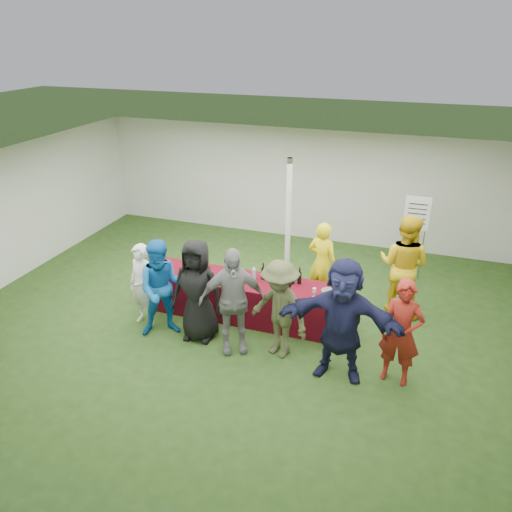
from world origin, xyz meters
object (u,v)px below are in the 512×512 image
(staff_back, at_px, (404,265))
(customer_3, at_px, (232,301))
(serving_table, at_px, (246,298))
(customer_6, at_px, (401,333))
(customer_5, at_px, (342,320))
(customer_1, at_px, (163,289))
(customer_0, at_px, (143,285))
(customer_2, at_px, (197,291))
(customer_4, at_px, (280,309))
(dump_bucket, at_px, (328,295))
(staff_pourer, at_px, (322,263))
(wine_list_sign, at_px, (416,220))

(staff_back, distance_m, customer_3, 3.26)
(serving_table, bearing_deg, customer_3, -81.41)
(staff_back, distance_m, customer_6, 2.07)
(serving_table, height_order, customer_5, customer_5)
(staff_back, relative_size, customer_1, 1.10)
(customer_0, relative_size, customer_6, 0.91)
(customer_0, bearing_deg, customer_5, 9.29)
(customer_2, height_order, customer_3, customer_3)
(customer_4, bearing_deg, customer_6, 21.28)
(dump_bucket, relative_size, customer_1, 0.13)
(staff_pourer, xyz_separation_m, customer_1, (-2.30, -1.93, 0.05))
(customer_2, bearing_deg, dump_bucket, 14.68)
(customer_1, height_order, customer_2, customer_2)
(customer_1, bearing_deg, serving_table, 11.51)
(customer_1, relative_size, customer_6, 1.04)
(staff_back, height_order, customer_4, staff_back)
(customer_2, bearing_deg, staff_back, 29.23)
(staff_back, xyz_separation_m, customer_2, (-3.15, -1.97, -0.06))
(customer_2, relative_size, customer_4, 1.08)
(serving_table, relative_size, customer_5, 1.85)
(customer_1, bearing_deg, customer_3, -31.77)
(serving_table, relative_size, wine_list_sign, 2.00)
(customer_4, distance_m, customer_5, 1.04)
(staff_back, bearing_deg, customer_0, 40.36)
(serving_table, distance_m, customer_2, 1.14)
(serving_table, height_order, customer_6, customer_6)
(wine_list_sign, xyz_separation_m, customer_1, (-3.84, -3.50, -0.45))
(dump_bucket, xyz_separation_m, customer_3, (-1.37, -0.80, 0.07))
(serving_table, xyz_separation_m, customer_0, (-1.61, -0.80, 0.39))
(staff_back, relative_size, customer_4, 1.15)
(customer_5, height_order, customer_6, customer_5)
(staff_pourer, xyz_separation_m, customer_5, (0.73, -2.09, 0.16))
(dump_bucket, relative_size, customer_4, 0.14)
(dump_bucket, distance_m, wine_list_sign, 3.05)
(customer_2, distance_m, customer_5, 2.44)
(dump_bucket, height_order, staff_pourer, staff_pourer)
(dump_bucket, distance_m, staff_back, 1.73)
(customer_5, relative_size, customer_6, 1.17)
(wine_list_sign, relative_size, customer_5, 0.93)
(wine_list_sign, height_order, customer_6, wine_list_sign)
(wine_list_sign, height_order, customer_3, customer_3)
(dump_bucket, xyz_separation_m, customer_4, (-0.62, -0.68, -0.01))
(dump_bucket, height_order, customer_4, customer_4)
(customer_0, bearing_deg, customer_4, 12.03)
(wine_list_sign, distance_m, customer_1, 5.22)
(serving_table, height_order, customer_3, customer_3)
(customer_0, relative_size, customer_3, 0.84)
(customer_1, xyz_separation_m, customer_6, (3.87, -0.01, -0.03))
(serving_table, xyz_separation_m, customer_5, (1.91, -1.11, 0.60))
(dump_bucket, distance_m, staff_pourer, 1.25)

